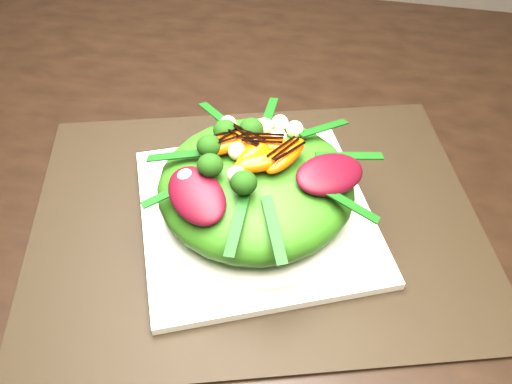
% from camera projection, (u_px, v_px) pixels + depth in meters
% --- Properties ---
extents(floor, '(4.00, 4.00, 0.01)m').
position_uv_depth(floor, '(250.00, 375.00, 1.31)').
color(floor, brown).
rests_on(floor, ground).
extents(dining_table, '(1.60, 0.90, 0.75)m').
position_uv_depth(dining_table, '(246.00, 146.00, 0.78)').
color(dining_table, black).
rests_on(dining_table, floor).
extents(placemat, '(0.63, 0.55, 0.00)m').
position_uv_depth(placemat, '(256.00, 218.00, 0.66)').
color(placemat, black).
rests_on(placemat, dining_table).
extents(plate_base, '(0.36, 0.36, 0.01)m').
position_uv_depth(plate_base, '(256.00, 214.00, 0.65)').
color(plate_base, white).
rests_on(plate_base, placemat).
extents(salad_bowl, '(0.29, 0.29, 0.02)m').
position_uv_depth(salad_bowl, '(256.00, 206.00, 0.64)').
color(salad_bowl, silver).
rests_on(salad_bowl, plate_base).
extents(lettuce_mound, '(0.29, 0.29, 0.08)m').
position_uv_depth(lettuce_mound, '(256.00, 185.00, 0.62)').
color(lettuce_mound, '#2D6212').
rests_on(lettuce_mound, salad_bowl).
extents(radicchio_leaf, '(0.10, 0.09, 0.02)m').
position_uv_depth(radicchio_leaf, '(330.00, 174.00, 0.58)').
color(radicchio_leaf, '#3C0610').
rests_on(radicchio_leaf, lettuce_mound).
extents(orange_segment, '(0.07, 0.04, 0.02)m').
position_uv_depth(orange_segment, '(257.00, 146.00, 0.59)').
color(orange_segment, '#E34003').
rests_on(orange_segment, lettuce_mound).
extents(broccoli_floret, '(0.04, 0.04, 0.04)m').
position_uv_depth(broccoli_floret, '(216.00, 130.00, 0.60)').
color(broccoli_floret, black).
rests_on(broccoli_floret, lettuce_mound).
extents(macadamia_nut, '(0.03, 0.03, 0.02)m').
position_uv_depth(macadamia_nut, '(277.00, 186.00, 0.55)').
color(macadamia_nut, '#C4B78A').
rests_on(macadamia_nut, lettuce_mound).
extents(balsamic_drizzle, '(0.04, 0.01, 0.00)m').
position_uv_depth(balsamic_drizzle, '(257.00, 140.00, 0.59)').
color(balsamic_drizzle, black).
rests_on(balsamic_drizzle, orange_segment).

